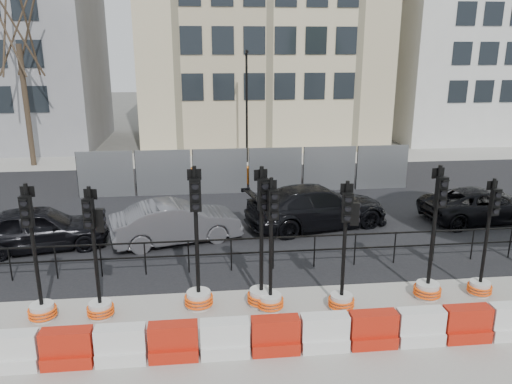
{
  "coord_description": "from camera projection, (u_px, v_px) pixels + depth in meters",
  "views": [
    {
      "loc": [
        -1.91,
        -11.84,
        6.2
      ],
      "look_at": [
        -0.3,
        3.0,
        1.81
      ],
      "focal_mm": 35.0,
      "sensor_mm": 36.0,
      "label": 1
    }
  ],
  "objects": [
    {
      "name": "car_d",
      "position": [
        481.0,
        205.0,
        18.22
      ],
      "size": [
        3.03,
        4.85,
        1.22
      ],
      "primitive_type": "imported",
      "rotation": [
        0.0,
        0.0,
        1.69
      ],
      "color": "black",
      "rests_on": "ground"
    },
    {
      "name": "lamp_post_far",
      "position": [
        247.0,
        104.0,
        26.67
      ],
      "size": [
        0.12,
        0.56,
        6.0
      ],
      "color": "black",
      "rests_on": "ground"
    },
    {
      "name": "car_b",
      "position": [
        176.0,
        222.0,
        16.21
      ],
      "size": [
        3.49,
        4.88,
        1.38
      ],
      "primitive_type": "imported",
      "rotation": [
        0.0,
        0.0,
        1.83
      ],
      "color": "#4B4B50",
      "rests_on": "ground"
    },
    {
      "name": "car_a",
      "position": [
        39.0,
        228.0,
        15.64
      ],
      "size": [
        3.17,
        4.75,
        1.41
      ],
      "primitive_type": "imported",
      "rotation": [
        0.0,
        0.0,
        1.76
      ],
      "color": "black",
      "rests_on": "ground"
    },
    {
      "name": "traffic_signal_g",
      "position": [
        429.0,
        273.0,
        12.53
      ],
      "size": [
        0.69,
        0.69,
        3.5
      ],
      "rotation": [
        0.0,
        0.0,
        0.16
      ],
      "color": "beige",
      "rests_on": "ground"
    },
    {
      "name": "traffic_signal_b",
      "position": [
        99.0,
        288.0,
        11.62
      ],
      "size": [
        0.64,
        0.64,
        3.23
      ],
      "rotation": [
        0.0,
        0.0,
        -0.18
      ],
      "color": "beige",
      "rests_on": "ground"
    },
    {
      "name": "traffic_signal_f",
      "position": [
        343.0,
        281.0,
        11.98
      ],
      "size": [
        0.64,
        0.64,
        3.26
      ],
      "rotation": [
        0.0,
        0.0,
        -0.12
      ],
      "color": "beige",
      "rests_on": "ground"
    },
    {
      "name": "traffic_signal_e",
      "position": [
        271.0,
        284.0,
        11.99
      ],
      "size": [
        0.66,
        0.66,
        3.34
      ],
      "rotation": [
        0.0,
        0.0,
        0.22
      ],
      "color": "beige",
      "rests_on": "ground"
    },
    {
      "name": "traffic_signal_c",
      "position": [
        198.0,
        281.0,
        12.07
      ],
      "size": [
        0.71,
        0.71,
        3.59
      ],
      "rotation": [
        0.0,
        0.0,
        0.06
      ],
      "color": "beige",
      "rests_on": "ground"
    },
    {
      "name": "building_white",
      "position": [
        480.0,
        18.0,
        33.71
      ],
      "size": [
        12.0,
        9.06,
        16.0
      ],
      "color": "silver",
      "rests_on": "ground"
    },
    {
      "name": "traffic_signal_a",
      "position": [
        40.0,
        293.0,
        11.54
      ],
      "size": [
        0.66,
        0.66,
        3.33
      ],
      "rotation": [
        0.0,
        0.0,
        -0.06
      ],
      "color": "beige",
      "rests_on": "ground"
    },
    {
      "name": "ground",
      "position": [
        279.0,
        289.0,
        13.24
      ],
      "size": [
        120.0,
        120.0,
        0.0
      ],
      "primitive_type": "plane",
      "color": "#51514C",
      "rests_on": "ground"
    },
    {
      "name": "tree_bare_far",
      "position": [
        17.0,
        36.0,
        25.01
      ],
      "size": [
        2.0,
        2.0,
        9.0
      ],
      "color": "#473828",
      "rests_on": "ground"
    },
    {
      "name": "building_grey",
      "position": [
        3.0,
        32.0,
        30.79
      ],
      "size": [
        11.0,
        9.06,
        14.0
      ],
      "color": "gray",
      "rests_on": "ground"
    },
    {
      "name": "sidewalk_far",
      "position": [
        237.0,
        158.0,
        28.5
      ],
      "size": [
        40.0,
        4.0,
        0.02
      ],
      "primitive_type": "cube",
      "color": "gray",
      "rests_on": "ground"
    },
    {
      "name": "road",
      "position": [
        253.0,
        207.0,
        19.91
      ],
      "size": [
        40.0,
        14.0,
        0.03
      ],
      "primitive_type": "cube",
      "color": "black",
      "rests_on": "ground"
    },
    {
      "name": "barrier_row",
      "position": [
        300.0,
        335.0,
        10.47
      ],
      "size": [
        14.65,
        0.5,
        0.8
      ],
      "color": "red",
      "rests_on": "ground"
    },
    {
      "name": "traffic_signal_d",
      "position": [
        262.0,
        274.0,
        12.15
      ],
      "size": [
        0.7,
        0.7,
        3.55
      ],
      "rotation": [
        0.0,
        0.0,
        0.25
      ],
      "color": "beige",
      "rests_on": "ground"
    },
    {
      "name": "heras_fencing",
      "position": [
        236.0,
        174.0,
        22.25
      ],
      "size": [
        14.33,
        1.72,
        2.0
      ],
      "color": "gray",
      "rests_on": "ground"
    },
    {
      "name": "building_cream",
      "position": [
        260.0,
        0.0,
        31.88
      ],
      "size": [
        15.0,
        10.06,
        18.0
      ],
      "color": "beige",
      "rests_on": "ground"
    },
    {
      "name": "sidewalk_near",
      "position": [
        301.0,
        355.0,
        10.38
      ],
      "size": [
        40.0,
        6.0,
        0.02
      ],
      "primitive_type": "cube",
      "color": "gray",
      "rests_on": "ground"
    },
    {
      "name": "traffic_signal_h",
      "position": [
        482.0,
        272.0,
        12.72
      ],
      "size": [
        0.62,
        0.62,
        3.13
      ],
      "rotation": [
        0.0,
        0.0,
        0.14
      ],
      "color": "beige",
      "rests_on": "ground"
    },
    {
      "name": "kerb_railing",
      "position": [
        273.0,
        247.0,
        14.19
      ],
      "size": [
        18.0,
        0.04,
        1.0
      ],
      "color": "black",
      "rests_on": "ground"
    },
    {
      "name": "car_c",
      "position": [
        317.0,
        206.0,
        17.61
      ],
      "size": [
        4.32,
        6.04,
        1.49
      ],
      "primitive_type": "imported",
      "rotation": [
        0.0,
        0.0,
        1.8
      ],
      "color": "black",
      "rests_on": "ground"
    }
  ]
}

